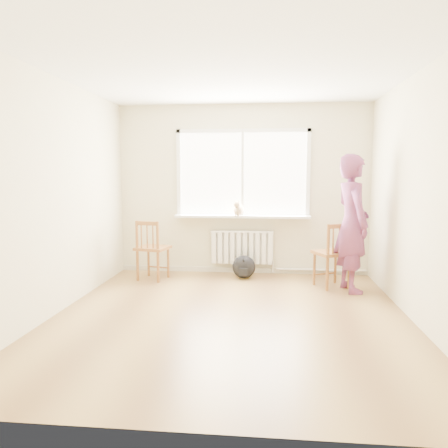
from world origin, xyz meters
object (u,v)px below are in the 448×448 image
(chair_right, at_px, (334,255))
(cat, at_px, (238,209))
(chair_left, at_px, (151,250))
(person, at_px, (352,223))
(backpack, at_px, (244,267))

(chair_right, xyz_separation_m, cat, (-1.39, 0.65, 0.59))
(chair_left, xyz_separation_m, person, (2.89, -0.33, 0.47))
(chair_left, bearing_deg, backpack, -157.52)
(person, bearing_deg, chair_right, 44.74)
(chair_right, bearing_deg, chair_left, -28.38)
(backpack, bearing_deg, chair_right, -18.73)
(chair_left, bearing_deg, person, -173.90)
(chair_right, xyz_separation_m, backpack, (-1.29, 0.44, -0.29))
(chair_right, distance_m, backpack, 1.39)
(backpack, bearing_deg, cat, 116.15)
(person, xyz_separation_m, backpack, (-1.50, 0.57, -0.76))
(chair_right, bearing_deg, person, 123.38)
(chair_left, relative_size, backpack, 2.56)
(cat, distance_m, backpack, 0.91)
(chair_left, height_order, cat, cat)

